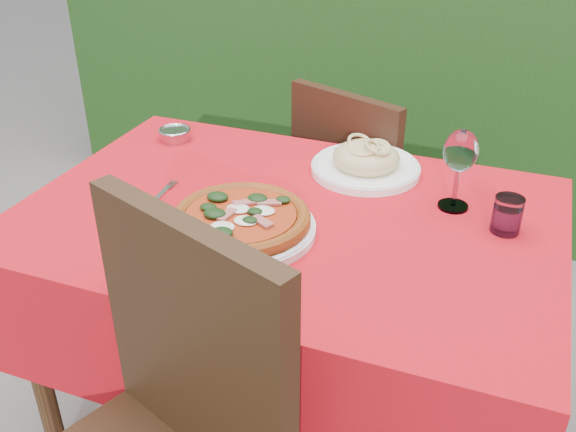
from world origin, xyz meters
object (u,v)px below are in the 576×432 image
(pizza_plate, at_px, (241,221))
(pasta_plate, at_px, (366,162))
(water_glass, at_px, (507,217))
(wine_glass, at_px, (460,154))
(steel_ramekin, at_px, (175,135))
(chair_far, at_px, (359,195))
(fork, at_px, (157,198))

(pizza_plate, distance_m, pasta_plate, 0.44)
(water_glass, xyz_separation_m, wine_glass, (-0.13, 0.07, 0.10))
(water_glass, distance_m, wine_glass, 0.18)
(pizza_plate, relative_size, steel_ramekin, 4.15)
(chair_far, height_order, steel_ramekin, chair_far)
(pasta_plate, xyz_separation_m, fork, (-0.44, -0.33, -0.03))
(pizza_plate, distance_m, wine_glass, 0.53)
(chair_far, relative_size, pasta_plate, 3.03)
(pizza_plate, bearing_deg, fork, 165.46)
(pizza_plate, xyz_separation_m, water_glass, (0.55, 0.22, 0.01))
(pasta_plate, xyz_separation_m, steel_ramekin, (-0.58, 0.01, -0.01))
(pasta_plate, height_order, steel_ramekin, pasta_plate)
(pizza_plate, relative_size, fork, 2.04)
(chair_far, bearing_deg, wine_glass, 149.39)
(chair_far, distance_m, pizza_plate, 0.77)
(pizza_plate, distance_m, water_glass, 0.59)
(chair_far, relative_size, wine_glass, 4.40)
(pasta_plate, distance_m, water_glass, 0.41)
(steel_ramekin, bearing_deg, pasta_plate, -0.50)
(water_glass, relative_size, fork, 0.49)
(fork, bearing_deg, wine_glass, 14.37)
(chair_far, xyz_separation_m, pizza_plate, (-0.09, -0.72, 0.28))
(water_glass, distance_m, fork, 0.83)
(pizza_plate, distance_m, steel_ramekin, 0.57)
(wine_glass, relative_size, steel_ramekin, 2.31)
(chair_far, bearing_deg, pasta_plate, 127.15)
(chair_far, distance_m, steel_ramekin, 0.64)
(pizza_plate, height_order, fork, pizza_plate)
(fork, bearing_deg, pasta_plate, 33.67)
(wine_glass, relative_size, fork, 1.13)
(pasta_plate, bearing_deg, steel_ramekin, 179.50)
(wine_glass, distance_m, fork, 0.73)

